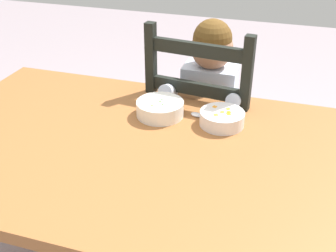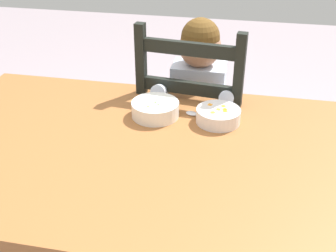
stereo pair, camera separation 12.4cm
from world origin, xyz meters
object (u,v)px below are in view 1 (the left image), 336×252
at_px(dining_table, 152,169).
at_px(bowl_of_peas, 160,108).
at_px(dining_chair, 205,134).
at_px(spoon, 201,116).
at_px(bowl_of_carrots, 222,118).
at_px(child_figure, 208,99).

height_order(dining_table, bowl_of_peas, bowl_of_peas).
xyz_separation_m(dining_chair, spoon, (0.04, -0.27, 0.23)).
relative_size(dining_table, spoon, 11.51).
bearing_deg(bowl_of_carrots, bowl_of_peas, -179.99).
height_order(dining_table, spoon, spoon).
xyz_separation_m(child_figure, spoon, (0.03, -0.26, 0.06)).
height_order(child_figure, spoon, child_figure).
relative_size(dining_table, child_figure, 1.60).
distance_m(child_figure, bowl_of_carrots, 0.32).
distance_m(bowl_of_peas, spoon, 0.15).
height_order(dining_table, bowl_of_carrots, bowl_of_carrots).
bearing_deg(dining_chair, bowl_of_peas, -109.73).
bearing_deg(spoon, dining_chair, 98.14).
relative_size(dining_table, bowl_of_peas, 9.21).
xyz_separation_m(dining_table, bowl_of_peas, (-0.04, 0.21, 0.11)).
bearing_deg(dining_table, spoon, 66.47).
distance_m(dining_table, dining_chair, 0.53).
relative_size(dining_chair, child_figure, 1.01).
bearing_deg(dining_chair, child_figure, -48.91).
bearing_deg(bowl_of_carrots, dining_chair, 111.66).
relative_size(bowl_of_carrots, spoon, 1.13).
distance_m(dining_chair, bowl_of_peas, 0.41).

